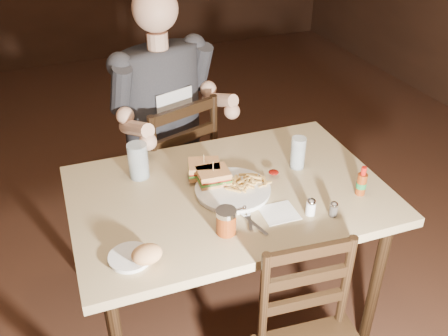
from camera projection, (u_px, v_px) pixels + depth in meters
name	position (u px, v px, depth m)	size (l,w,h in m)	color
room_shell	(127.00, 20.00, 1.84)	(7.00, 7.00, 7.00)	black
main_table	(229.00, 206.00, 2.05)	(1.29, 0.89, 0.77)	tan
chair_far	(166.00, 173.00, 2.67)	(0.43, 0.48, 0.94)	black
diner	(165.00, 90.00, 2.37)	(0.55, 0.43, 0.96)	#2A2B2F
dinner_plate	(233.00, 191.00, 2.00)	(0.30, 0.30, 0.02)	white
sandwich_left	(204.00, 164.00, 2.05)	(0.13, 0.11, 0.11)	#E09C58
sandwich_right	(213.00, 172.00, 2.00)	(0.13, 0.10, 0.10)	#E09C58
fries_pile	(245.00, 180.00, 2.01)	(0.22, 0.16, 0.04)	#EBB85E
ketchup_dollop	(274.00, 172.00, 2.09)	(0.04, 0.04, 0.01)	maroon
glass_left	(138.00, 161.00, 2.06)	(0.08, 0.08, 0.15)	silver
glass_right	(298.00, 153.00, 2.13)	(0.06, 0.06, 0.14)	silver
hot_sauce	(362.00, 181.00, 1.96)	(0.04, 0.04, 0.13)	maroon
salt_shaker	(311.00, 207.00, 1.87)	(0.04, 0.04, 0.07)	white
pepper_shaker	(334.00, 209.00, 1.86)	(0.03, 0.03, 0.06)	#38332D
syrup_dispenser	(226.00, 222.00, 1.77)	(0.08, 0.08, 0.10)	maroon
napkin	(279.00, 213.00, 1.89)	(0.13, 0.12, 0.00)	white
knife	(249.00, 220.00, 1.85)	(0.01, 0.21, 0.01)	silver
fork	(249.00, 217.00, 1.86)	(0.01, 0.16, 0.00)	silver
side_plate	(130.00, 258.00, 1.67)	(0.14, 0.14, 0.01)	white
bread_roll	(147.00, 254.00, 1.64)	(0.10, 0.08, 0.06)	tan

